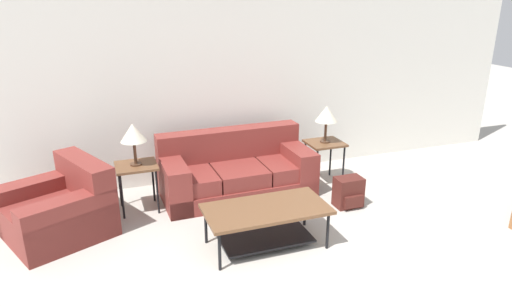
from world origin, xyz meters
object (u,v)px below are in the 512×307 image
object	(u,v)px
table_lamp_right	(326,114)
couch	(236,172)
armchair	(60,210)
backpack	(349,192)
side_table_right	(325,147)
table_lamp_left	(133,133)
side_table_left	(137,170)
coffee_table	(266,217)

from	to	relation	value
table_lamp_right	couch	bearing A→B (deg)	177.31
armchair	backpack	xyz separation A→B (m)	(3.35, -0.50, -0.10)
side_table_right	backpack	distance (m)	0.87
table_lamp_left	armchair	bearing A→B (deg)	-161.29
side_table_left	backpack	bearing A→B (deg)	-17.90
side_table_right	side_table_left	bearing A→B (deg)	180.00
table_lamp_left	coffee_table	bearing A→B (deg)	-48.83
side_table_left	side_table_right	world-z (taller)	same
coffee_table	table_lamp_right	bearing A→B (deg)	43.85
side_table_left	table_lamp_right	world-z (taller)	table_lamp_right
armchair	table_lamp_right	bearing A→B (deg)	4.96
side_table_right	coffee_table	bearing A→B (deg)	-136.15
backpack	table_lamp_left	bearing A→B (deg)	162.10
couch	table_lamp_left	bearing A→B (deg)	-177.30
table_lamp_left	table_lamp_right	distance (m)	2.55
armchair	side_table_left	distance (m)	0.96
armchair	side_table_right	distance (m)	3.44
table_lamp_left	side_table_right	bearing A→B (deg)	0.00
coffee_table	table_lamp_left	size ratio (longest dim) A/B	2.51
table_lamp_right	side_table_right	bearing A→B (deg)	90.00
side_table_left	table_lamp_right	size ratio (longest dim) A/B	1.16
table_lamp_left	backpack	world-z (taller)	table_lamp_left
side_table_left	table_lamp_right	xyz separation A→B (m)	(2.55, -0.00, 0.46)
couch	table_lamp_right	distance (m)	1.45
backpack	side_table_left	bearing A→B (deg)	162.10
coffee_table	table_lamp_right	world-z (taller)	table_lamp_right
coffee_table	side_table_right	size ratio (longest dim) A/B	2.17
couch	coffee_table	xyz separation A→B (m)	(-0.11, -1.39, 0.04)
table_lamp_left	couch	bearing A→B (deg)	2.70
armchair	coffee_table	world-z (taller)	armchair
side_table_right	table_lamp_left	bearing A→B (deg)	-180.00
armchair	table_lamp_left	size ratio (longest dim) A/B	2.59
table_lamp_left	side_table_left	bearing A→B (deg)	90.00
couch	backpack	distance (m)	1.48
coffee_table	couch	bearing A→B (deg)	85.48
side_table_left	table_lamp_left	world-z (taller)	table_lamp_left
couch	backpack	bearing A→B (deg)	-35.56
armchair	table_lamp_right	distance (m)	3.51
armchair	table_lamp_right	size ratio (longest dim) A/B	2.59
side_table_right	table_lamp_right	bearing A→B (deg)	-90.00
couch	coffee_table	bearing A→B (deg)	-94.52
side_table_right	backpack	bearing A→B (deg)	-95.20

